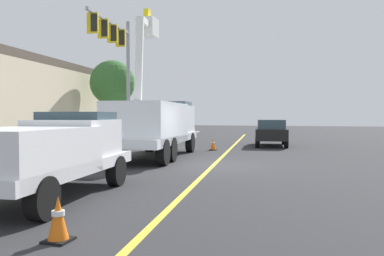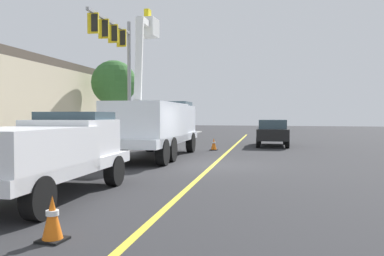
# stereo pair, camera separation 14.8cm
# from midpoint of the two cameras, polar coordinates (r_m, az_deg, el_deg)

# --- Properties ---
(ground) EXTENTS (120.00, 120.00, 0.00)m
(ground) POSITION_cam_midpoint_polar(r_m,az_deg,el_deg) (15.53, 2.87, -5.43)
(ground) COLOR #2D2D30
(sidewalk_far_side) EXTENTS (60.07, 9.23, 0.12)m
(sidewalk_far_side) POSITION_cam_midpoint_polar(r_m,az_deg,el_deg) (17.99, -20.85, -4.35)
(sidewalk_far_side) COLOR #9E9E99
(sidewalk_far_side) RESTS_ON ground
(lane_centre_stripe) EXTENTS (49.79, 4.87, 0.01)m
(lane_centre_stripe) POSITION_cam_midpoint_polar(r_m,az_deg,el_deg) (15.53, 2.87, -5.41)
(lane_centre_stripe) COLOR yellow
(lane_centre_stripe) RESTS_ON ground
(utility_bucket_truck) EXTENTS (8.40, 3.26, 7.18)m
(utility_bucket_truck) POSITION_cam_midpoint_polar(r_m,az_deg,el_deg) (18.45, -5.53, 0.77)
(utility_bucket_truck) COLOR white
(utility_bucket_truck) RESTS_ON ground
(service_pickup_truck) EXTENTS (5.77, 2.62, 2.06)m
(service_pickup_truck) POSITION_cam_midpoint_polar(r_m,az_deg,el_deg) (9.87, -20.56, -3.20)
(service_pickup_truck) COLOR white
(service_pickup_truck) RESTS_ON ground
(passing_minivan) EXTENTS (4.96, 2.34, 1.69)m
(passing_minivan) POSITION_cam_midpoint_polar(r_m,az_deg,el_deg) (25.75, 11.29, -0.40)
(passing_minivan) COLOR black
(passing_minivan) RESTS_ON ground
(traffic_cone_leading) EXTENTS (0.40, 0.40, 0.72)m
(traffic_cone_leading) POSITION_cam_midpoint_polar(r_m,az_deg,el_deg) (6.62, -19.49, -12.37)
(traffic_cone_leading) COLOR black
(traffic_cone_leading) RESTS_ON ground
(traffic_cone_mid_front) EXTENTS (0.40, 0.40, 0.69)m
(traffic_cone_mid_front) POSITION_cam_midpoint_polar(r_m,az_deg,el_deg) (22.14, 2.90, -2.36)
(traffic_cone_mid_front) COLOR black
(traffic_cone_mid_front) RESTS_ON ground
(traffic_signal_mast) EXTENTS (5.74, 0.92, 7.70)m
(traffic_signal_mast) POSITION_cam_midpoint_polar(r_m,az_deg,el_deg) (22.94, -11.06, 10.85)
(traffic_signal_mast) COLOR gray
(traffic_signal_mast) RESTS_ON ground
(street_tree_right) EXTENTS (3.18, 3.18, 5.87)m
(street_tree_right) POSITION_cam_midpoint_polar(r_m,az_deg,el_deg) (28.56, -11.62, 6.41)
(street_tree_right) COLOR brown
(street_tree_right) RESTS_ON ground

